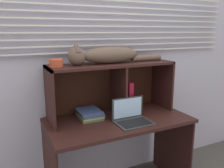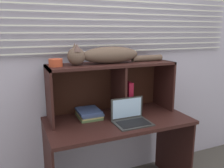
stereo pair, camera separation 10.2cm
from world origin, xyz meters
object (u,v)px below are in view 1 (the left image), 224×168
laptop (132,117)px  binder_upright (125,96)px  cat (106,55)px  small_basket (56,63)px  book_stack (90,114)px

laptop → binder_upright: binder_upright is taller
cat → binder_upright: bearing=0.0°
cat → small_basket: cat is taller
book_stack → small_basket: 0.55m
cat → book_stack: size_ratio=3.86×
small_basket → cat: bearing=-0.0°
cat → book_stack: (-0.17, -0.00, -0.52)m
book_stack → laptop: bearing=-40.1°
laptop → book_stack: bearing=139.9°
laptop → cat: bearing=117.0°
small_basket → binder_upright: bearing=0.0°
cat → book_stack: 0.55m
binder_upright → book_stack: 0.38m
cat → book_stack: bearing=-179.2°
cat → laptop: (0.13, -0.25, -0.52)m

